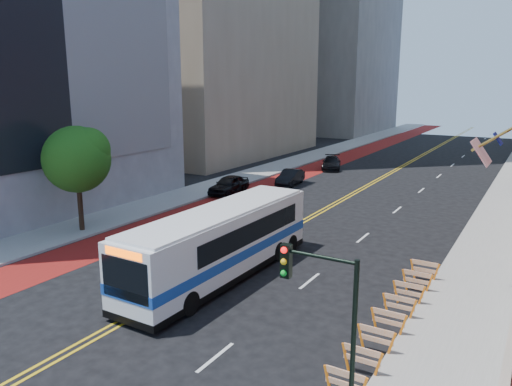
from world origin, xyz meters
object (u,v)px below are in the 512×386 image
object	(u,v)px
traffic_signal	(323,305)
transit_bus	(222,242)
street_tree	(78,157)
car_a	(229,185)
car_c	(331,163)
car_b	(290,177)

from	to	relation	value
traffic_signal	transit_bus	size ratio (longest dim) A/B	0.40
street_tree	transit_bus	distance (m)	12.56
car_a	car_c	size ratio (longest dim) A/B	0.97
transit_bus	car_c	distance (m)	32.70
car_a	car_b	world-z (taller)	car_a
traffic_signal	car_b	distance (m)	33.89
car_c	transit_bus	bearing A→B (deg)	-97.12
street_tree	transit_bus	size ratio (longest dim) A/B	0.53
car_a	car_b	xyz separation A→B (m)	(2.87, 6.10, -0.08)
car_a	car_b	distance (m)	6.74
street_tree	traffic_signal	world-z (taller)	street_tree
car_b	car_c	xyz separation A→B (m)	(0.11, 9.94, -0.01)
street_tree	car_b	distance (m)	21.23
street_tree	car_a	world-z (taller)	street_tree
car_b	street_tree	bearing A→B (deg)	-110.00
street_tree	transit_bus	xyz separation A→B (m)	(12.06, -1.70, -3.09)
traffic_signal	car_c	world-z (taller)	traffic_signal
traffic_signal	transit_bus	world-z (taller)	traffic_signal
street_tree	car_c	world-z (taller)	street_tree
street_tree	car_c	bearing A→B (deg)	80.74
street_tree	transit_bus	world-z (taller)	street_tree
transit_bus	car_b	bearing A→B (deg)	109.26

